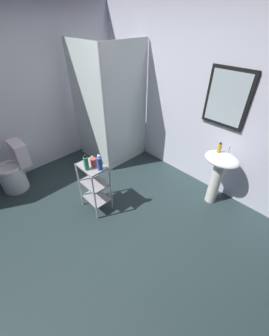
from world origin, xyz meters
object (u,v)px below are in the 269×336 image
Objects in this scene: storage_cart at (95,184)px; shampoo_bottle_blue at (99,163)px; shower_stall at (111,134)px; pedestal_sink at (219,169)px; hand_soap_bottle at (219,148)px; toilet at (14,171)px; rinse_cup at (93,162)px; body_wash_bottle_green at (86,163)px.

shampoo_bottle_blue is (0.13, 0.03, 0.39)m from storage_cart.
shower_stall is 2.01m from pedestal_sink.
shower_stall is 14.61× the size of hand_soap_bottle.
toilet is at bearing -139.47° from pedestal_sink.
shower_stall is at bearing 133.31° from rinse_cup.
rinse_cup is at bearing -126.22° from hand_soap_bottle.
shampoo_bottle_blue is (-0.93, -1.27, 0.25)m from pedestal_sink.
body_wash_bottle_green is at bearing -73.12° from storage_cart.
shampoo_bottle_blue is at bearing 26.75° from toilet.
toilet is at bearing -151.61° from rinse_cup.
pedestal_sink reaches higher than storage_cart.
rinse_cup is (-0.11, -0.01, -0.04)m from shampoo_bottle_blue.
body_wash_bottle_green is at bearing -126.86° from pedestal_sink.
shower_stall reaches higher than toilet.
shampoo_bottle_blue is at bearing -126.21° from pedestal_sink.
hand_soap_bottle is at bearing 53.62° from storage_cart.
rinse_cup reaches higher than pedestal_sink.
toilet is 3.02m from hand_soap_bottle.
storage_cart is at bearing 28.09° from toilet.
body_wash_bottle_green is (1.25, 0.57, 0.52)m from toilet.
shampoo_bottle_blue is at bearing 46.69° from body_wash_bottle_green.
rinse_cup is at bearing -129.16° from pedestal_sink.
toilet is (-0.30, -1.67, -0.15)m from shower_stall.
storage_cart is (-1.07, -1.31, -0.14)m from pedestal_sink.
shower_stall is 1.97m from hand_soap_bottle.
storage_cart is (1.22, 0.65, 0.12)m from toilet.
shower_stall is at bearing 136.97° from shampoo_bottle_blue.
rinse_cup is (0.94, -1.00, 0.33)m from shower_stall.
storage_cart is (0.92, -1.02, -0.03)m from shower_stall.
pedestal_sink is at bearing 40.53° from toilet.
pedestal_sink is 1.69m from storage_cart.
shampoo_bottle_blue is at bearing 13.28° from storage_cart.
shampoo_bottle_blue reaches higher than storage_cart.
shower_stall is 2.70× the size of storage_cart.
body_wash_bottle_green is 1.96× the size of rinse_cup.
shampoo_bottle_blue reaches higher than rinse_cup.
toilet is at bearing -153.25° from shampoo_bottle_blue.
rinse_cup is (-1.05, -1.29, 0.21)m from pedestal_sink.
shampoo_bottle_blue is 1.90× the size of rinse_cup.
pedestal_sink is 5.92× the size of hand_soap_bottle.
rinse_cup is (0.02, 0.02, 0.36)m from storage_cart.
pedestal_sink is 1.76m from body_wash_bottle_green.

